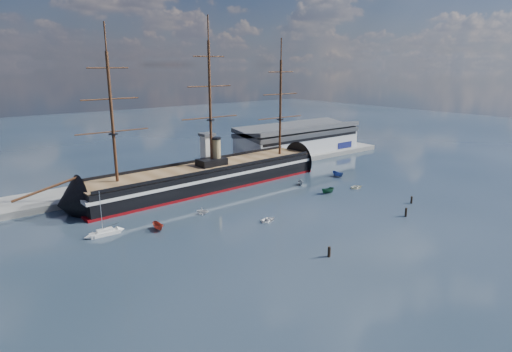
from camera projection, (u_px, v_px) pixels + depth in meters
ground at (255, 198)px, 139.34m from camera, size 600.00×600.00×0.00m
quay at (219, 172)px, 172.62m from camera, size 180.00×18.00×2.00m
warehouse at (298, 139)px, 202.56m from camera, size 63.00×21.00×11.60m
quay_tower at (207, 152)px, 163.67m from camera, size 5.00×5.00×15.00m
warship at (203, 177)px, 149.11m from camera, size 113.17×19.54×53.94m
sailboat at (105, 232)px, 108.81m from camera, size 7.49×2.55×11.82m
motorboat_a at (158, 230)px, 112.43m from camera, size 6.10×2.52×2.40m
motorboat_b at (269, 221)px, 118.83m from camera, size 1.22×2.98×1.38m
motorboat_c at (301, 185)px, 154.63m from camera, size 5.04×4.24×1.96m
motorboat_d at (203, 214)px, 124.37m from camera, size 6.04×6.05×2.19m
motorboat_e at (357, 188)px, 150.42m from camera, size 1.64×3.13×1.39m
motorboat_f at (338, 177)px, 165.74m from camera, size 6.49×2.90×2.52m
motorboat_g at (328, 193)px, 144.23m from camera, size 2.87×6.19×2.39m
piling_near_left at (329, 257)px, 96.64m from camera, size 0.64×0.64×3.18m
piling_near_right at (406, 216)px, 122.39m from camera, size 0.64×0.64×3.26m
piling_far_right at (411, 203)px, 133.99m from camera, size 0.64×0.64×2.99m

